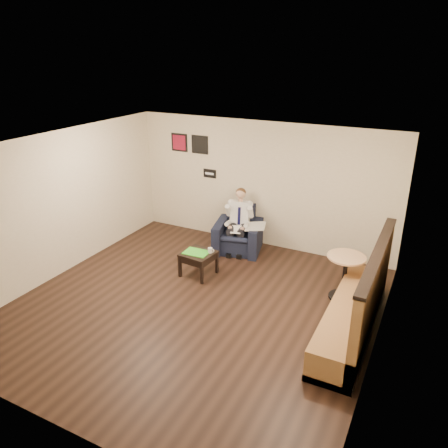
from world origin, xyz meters
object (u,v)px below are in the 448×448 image
at_px(green_folder, 196,252).
at_px(smartphone, 206,250).
at_px(banquette, 354,292).
at_px(cafe_table, 344,277).
at_px(armchair, 238,230).
at_px(side_table, 199,264).
at_px(seated_man, 237,225).
at_px(coffee_mug, 210,250).

xyz_separation_m(green_folder, smartphone, (0.11, 0.18, -0.00)).
height_order(banquette, cafe_table, banquette).
bearing_deg(armchair, green_folder, -113.38).
height_order(green_folder, cafe_table, cafe_table).
xyz_separation_m(side_table, smartphone, (0.07, 0.17, 0.25)).
bearing_deg(seated_man, green_folder, -115.52).
bearing_deg(seated_man, side_table, -114.21).
relative_size(side_table, smartphone, 3.93).
relative_size(armchair, side_table, 1.67).
height_order(armchair, seated_man, seated_man).
distance_m(side_table, smartphone, 0.31).
bearing_deg(smartphone, side_table, -97.35).
bearing_deg(banquette, seated_man, 147.60).
bearing_deg(coffee_mug, green_folder, -152.07).
distance_m(armchair, seated_man, 0.22).
height_order(side_table, green_folder, green_folder).
relative_size(armchair, banquette, 0.34).
height_order(side_table, cafe_table, cafe_table).
bearing_deg(smartphone, coffee_mug, -7.10).
relative_size(armchair, cafe_table, 1.18).
height_order(side_table, coffee_mug, coffee_mug).
distance_m(coffee_mug, cafe_table, 2.57).
xyz_separation_m(side_table, coffee_mug, (0.21, 0.11, 0.29)).
xyz_separation_m(seated_man, cafe_table, (2.52, -0.84, -0.24)).
relative_size(armchair, smartphone, 6.55).
bearing_deg(green_folder, side_table, 27.93).
bearing_deg(armchair, banquette, -47.52).
relative_size(green_folder, coffee_mug, 4.74).
height_order(seated_man, banquette, banquette).
bearing_deg(green_folder, banquette, -9.42).
height_order(side_table, banquette, banquette).
height_order(coffee_mug, smartphone, coffee_mug).
xyz_separation_m(seated_man, side_table, (-0.24, -1.27, -0.41)).
distance_m(green_folder, cafe_table, 2.83).
bearing_deg(armchair, smartphone, -110.01).
bearing_deg(cafe_table, coffee_mug, -172.78).
xyz_separation_m(armchair, cafe_table, (2.55, -0.96, -0.06)).
relative_size(side_table, green_folder, 1.22).
relative_size(seated_man, coffee_mug, 12.80).
bearing_deg(armchair, seated_man, -90.00).
distance_m(green_folder, coffee_mug, 0.28).
bearing_deg(seated_man, cafe_table, -32.19).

